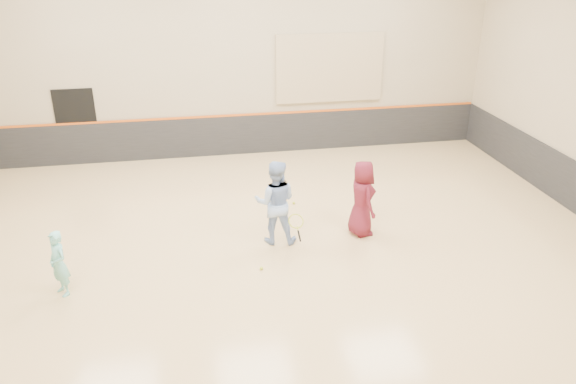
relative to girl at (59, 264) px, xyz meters
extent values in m
cube|color=tan|center=(3.88, 0.80, -0.73)|extent=(15.00, 12.00, 0.20)
cube|color=tan|center=(3.88, 6.81, 2.37)|extent=(15.00, 0.02, 6.00)
cube|color=tan|center=(3.88, -5.21, 2.37)|extent=(15.00, 0.02, 6.00)
cube|color=#232326|center=(3.88, 6.77, -0.03)|extent=(14.90, 0.04, 1.20)
cube|color=#D85914|center=(3.88, 6.76, 0.59)|extent=(14.90, 0.03, 0.06)
cube|color=tan|center=(6.68, 6.75, 1.87)|extent=(3.20, 0.08, 2.00)
cube|color=black|center=(-0.62, 6.78, 0.47)|extent=(1.10, 0.05, 2.20)
imported|color=#7DD9D6|center=(0.00, 0.00, 0.00)|extent=(0.52, 0.55, 1.26)
imported|color=#98B5EA|center=(4.15, 1.24, 0.29)|extent=(1.02, 0.86, 1.84)
imported|color=maroon|center=(6.04, 1.25, 0.22)|extent=(0.65, 0.90, 1.69)
sphere|color=#BFD431|center=(3.68, 0.13, -0.60)|extent=(0.07, 0.07, 0.07)
sphere|color=yellow|center=(6.12, 1.17, 0.46)|extent=(0.07, 0.07, 0.07)
sphere|color=gold|center=(4.88, 2.97, -0.60)|extent=(0.07, 0.07, 0.07)
camera|label=1|loc=(2.48, -9.25, 5.30)|focal=35.00mm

